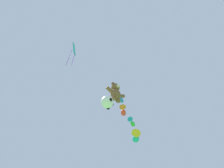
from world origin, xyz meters
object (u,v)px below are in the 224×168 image
(teddy_bear_kite, at_px, (116,92))
(fish_kite_crimson, at_px, (123,111))
(soccer_ball_kite, at_px, (107,102))
(fish_kite_teal, at_px, (136,137))
(diamond_kite, at_px, (74,50))
(fish_kite_cobalt, at_px, (118,97))
(fish_kite_emerald, at_px, (132,122))

(teddy_bear_kite, height_order, fish_kite_crimson, fish_kite_crimson)
(fish_kite_crimson, bearing_deg, soccer_ball_kite, -142.97)
(fish_kite_crimson, height_order, fish_kite_teal, fish_kite_crimson)
(soccer_ball_kite, xyz_separation_m, diamond_kite, (-2.82, 1.20, 5.01))
(fish_kite_cobalt, height_order, diamond_kite, diamond_kite)
(fish_kite_emerald, relative_size, fish_kite_teal, 0.71)
(fish_kite_cobalt, distance_m, fish_kite_emerald, 5.26)
(fish_kite_cobalt, distance_m, fish_kite_crimson, 3.02)
(fish_kite_crimson, xyz_separation_m, diamond_kite, (-7.25, -2.14, 1.89))
(soccer_ball_kite, xyz_separation_m, fish_kite_teal, (8.72, 5.97, 2.52))
(fish_kite_teal, bearing_deg, teddy_bear_kite, -143.37)
(diamond_kite, bearing_deg, fish_kite_crimson, 16.46)
(fish_kite_cobalt, bearing_deg, fish_kite_crimson, 40.81)
(fish_kite_crimson, height_order, diamond_kite, diamond_kite)
(fish_kite_emerald, bearing_deg, fish_kite_teal, 37.35)
(soccer_ball_kite, bearing_deg, fish_kite_cobalt, 32.74)
(fish_kite_cobalt, relative_size, fish_kite_crimson, 1.04)
(teddy_bear_kite, distance_m, soccer_ball_kite, 1.55)
(teddy_bear_kite, height_order, fish_kite_emerald, fish_kite_emerald)
(fish_kite_teal, distance_m, diamond_kite, 12.73)
(fish_kite_cobalt, relative_size, diamond_kite, 0.52)
(soccer_ball_kite, relative_size, fish_kite_crimson, 0.60)
(fish_kite_cobalt, height_order, fish_kite_crimson, fish_kite_crimson)
(teddy_bear_kite, xyz_separation_m, fish_kite_cobalt, (1.42, 1.35, 1.20))
(fish_kite_crimson, relative_size, fish_kite_teal, 0.65)
(teddy_bear_kite, distance_m, fish_kite_emerald, 7.37)
(diamond_kite, bearing_deg, fish_kite_cobalt, 2.39)
(fish_kite_crimson, distance_m, diamond_kite, 7.80)
(fish_kite_cobalt, distance_m, fish_kite_teal, 7.96)
(fish_kite_crimson, distance_m, fish_kite_emerald, 2.34)
(teddy_bear_kite, relative_size, fish_kite_emerald, 1.04)
(soccer_ball_kite, bearing_deg, fish_kite_crimson, 37.03)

